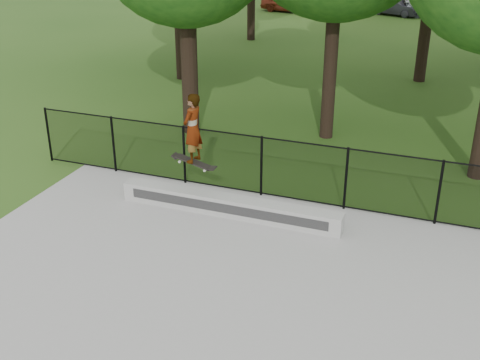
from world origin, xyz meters
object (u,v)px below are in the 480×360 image
(car_b, at_px, (396,7))
(skater_airborne, at_px, (193,130))
(grind_ledge, at_px, (229,206))
(car_c, at_px, (434,8))
(car_a, at_px, (288,2))

(car_b, relative_size, skater_airborne, 1.64)
(grind_ledge, height_order, car_b, car_b)
(car_b, bearing_deg, car_c, -63.11)
(skater_airborne, bearing_deg, car_b, 88.62)
(car_a, distance_m, car_c, 9.14)
(car_a, height_order, skater_airborne, skater_airborne)
(grind_ledge, xyz_separation_m, skater_airborne, (-0.81, -0.04, 1.70))
(grind_ledge, xyz_separation_m, car_b, (-0.12, 28.66, 0.23))
(car_a, bearing_deg, skater_airborne, -159.69)
(car_b, bearing_deg, grind_ledge, -159.93)
(grind_ledge, height_order, car_c, car_c)
(grind_ledge, relative_size, car_c, 1.51)
(car_a, height_order, car_b, car_a)
(car_c, bearing_deg, skater_airborne, 162.09)
(grind_ledge, relative_size, car_b, 1.83)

